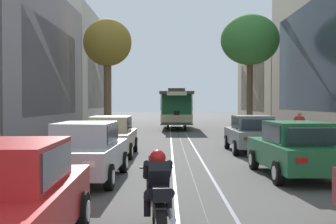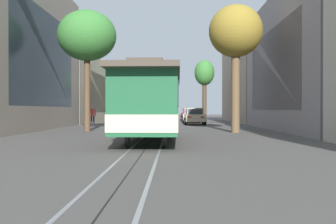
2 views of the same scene
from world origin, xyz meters
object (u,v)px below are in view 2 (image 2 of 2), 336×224
Objects in this scene: parked_car_green_second_right at (137,115)px; motorcycle_with_rider at (172,116)px; parked_car_maroon_near_right at (142,115)px; cable_car_trolley at (150,104)px; parked_car_red_near_left at (189,115)px; street_tree_kerb_right_second at (87,37)px; parked_car_beige_mid_left at (195,116)px; street_tree_kerb_right_near at (125,83)px; street_sign_post at (126,107)px; fire_hydrant at (128,118)px; pedestrian_on_left_pavement at (93,115)px; parked_car_grey_mid_right at (131,116)px; street_tree_kerb_left_near at (204,75)px; parked_car_silver_second_left at (191,115)px; street_tree_kerb_left_second at (236,33)px.

motorcycle_with_rider is at bearing -123.94° from parked_car_green_second_right.
cable_car_trolley is (-3.04, 31.00, 0.86)m from parked_car_maroon_near_right.
cable_car_trolley is (2.97, 30.64, 0.86)m from parked_car_red_near_left.
street_tree_kerb_right_second is at bearing 86.02° from parked_car_maroon_near_right.
parked_car_beige_mid_left is 0.69× the size of street_tree_kerb_right_near.
street_sign_post is at bearing 99.42° from street_tree_kerb_right_near.
fire_hydrant is 1.79m from street_sign_post.
parked_car_maroon_near_right and parked_car_green_second_right have the same top height.
pedestrian_on_left_pavement is at bearing 60.77° from parked_car_red_near_left.
motorcycle_with_rider is (-0.86, -29.71, -1.01)m from cable_car_trolley.
street_tree_kerb_left_near is (-7.57, -9.88, 4.76)m from parked_car_grey_mid_right.
pedestrian_on_left_pavement is at bearing 82.99° from street_sign_post.
parked_car_beige_mid_left is 2.19× the size of motorcycle_with_rider.
fire_hydrant is at bearing 24.33° from parked_car_red_near_left.
parked_car_green_second_right is 0.61× the size of street_tree_kerb_left_near.
street_tree_kerb_left_near is 1.14× the size of street_tree_kerb_right_near.
fire_hydrant is (7.26, -2.77, -0.38)m from parked_car_silver_second_left.
street_tree_kerb_left_near is at bearing -178.22° from fire_hydrant.
parked_car_beige_mid_left reaches higher than motorcycle_with_rider.
parked_car_green_second_right is at bearing -89.54° from parked_car_grey_mid_right.
parked_car_grey_mid_right is (5.87, 12.89, 0.00)m from parked_car_red_near_left.
parked_car_beige_mid_left is 14.40m from street_tree_kerb_right_second.
parked_car_maroon_near_right is at bearing -99.80° from pedestrian_on_left_pavement.
cable_car_trolley is at bearing 80.97° from parked_car_beige_mid_left.
fire_hydrant is at bearing 1.78° from street_tree_kerb_left_near.
pedestrian_on_left_pavement is (2.90, 2.79, 0.16)m from parked_car_grey_mid_right.
parked_car_beige_mid_left is 7.83m from parked_car_green_second_right.
parked_car_red_near_left is 1.00× the size of parked_car_maroon_near_right.
fire_hydrant is at bearing 70.99° from parked_car_maroon_near_right.
street_tree_kerb_left_near reaches higher than parked_car_red_near_left.
parked_car_red_near_left is 24.54m from street_tree_kerb_left_second.
street_tree_kerb_right_second reaches higher than fire_hydrant.
cable_car_trolley reaches higher than parked_car_silver_second_left.
fire_hydrant is (4.29, -27.36, -1.24)m from cable_car_trolley.
parked_car_grey_mid_right is at bearing 11.65° from parked_car_beige_mid_left.
street_tree_kerb_left_second is 24.85m from street_tree_kerb_right_near.
parked_car_maroon_near_right is at bearing -89.32° from parked_car_green_second_right.
street_tree_kerb_left_second is 3.95× the size of motorcycle_with_rider.
parked_car_red_near_left is 0.56× the size of street_tree_kerb_left_second.
cable_car_trolley is at bearing 80.42° from street_tree_kerb_left_near.
parked_car_maroon_near_right is 31.16m from cable_car_trolley.
street_tree_kerb_right_second reaches higher than motorcycle_with_rider.
pedestrian_on_left_pavement is at bearing 50.44° from street_tree_kerb_left_near.
cable_car_trolley is at bearing 111.19° from pedestrian_on_left_pavement.
parked_car_red_near_left reaches higher than motorcycle_with_rider.
fire_hydrant is (-1.52, -12.39, -0.53)m from pedestrian_on_left_pavement.
street_tree_kerb_right_second is at bearing -60.01° from cable_car_trolley.
street_tree_kerb_right_near is at bearing -66.66° from street_tree_kerb_left_second.
motorcycle_with_rider is (-5.49, -21.68, -5.54)m from street_tree_kerb_right_second.
street_tree_kerb_right_second is (9.46, -1.27, 0.08)m from street_tree_kerb_left_second.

